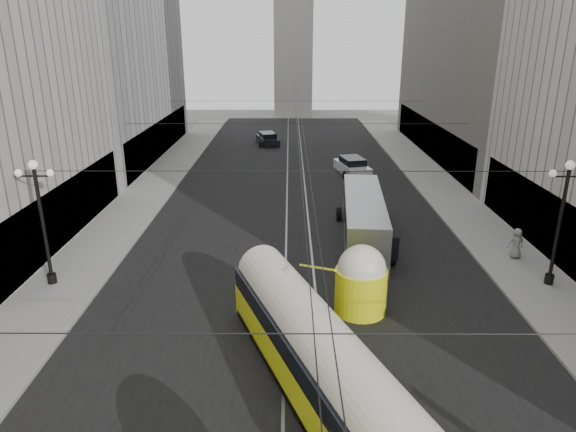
{
  "coord_description": "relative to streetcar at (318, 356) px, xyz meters",
  "views": [
    {
      "loc": [
        -0.54,
        -5.46,
        11.96
      ],
      "look_at": [
        -0.61,
        16.79,
        4.19
      ],
      "focal_mm": 32.0,
      "sensor_mm": 36.0,
      "label": 1
    }
  ],
  "objects": [
    {
      "name": "catenary",
      "position": [
        -0.32,
        21.9,
        4.28
      ],
      "size": [
        25.0,
        72.0,
        0.23
      ],
      "color": "black",
      "rests_on": "ground"
    },
    {
      "name": "rail_left",
      "position": [
        -1.19,
        22.91,
        -1.6
      ],
      "size": [
        0.12,
        85.0,
        0.04
      ],
      "primitive_type": "cube",
      "color": "gray",
      "rests_on": "ground"
    },
    {
      "name": "lamppost_right_mid",
      "position": [
        12.16,
        8.41,
        2.14
      ],
      "size": [
        1.86,
        0.44,
        6.37
      ],
      "color": "black",
      "rests_on": "sidewalk_right"
    },
    {
      "name": "sidewalk_right",
      "position": [
        11.56,
        26.41,
        -1.53
      ],
      "size": [
        4.0,
        72.0,
        0.15
      ],
      "primitive_type": "cube",
      "color": "gray",
      "rests_on": "ground"
    },
    {
      "name": "rail_right",
      "position": [
        0.31,
        22.91,
        -1.6
      ],
      "size": [
        0.12,
        85.0,
        0.04
      ],
      "primitive_type": "cube",
      "color": "gray",
      "rests_on": "ground"
    },
    {
      "name": "lamppost_left_mid",
      "position": [
        -13.04,
        8.41,
        2.14
      ],
      "size": [
        1.86,
        0.44,
        6.37
      ],
      "color": "black",
      "rests_on": "sidewalk_left"
    },
    {
      "name": "sidewalk_left",
      "position": [
        -12.44,
        26.41,
        -1.53
      ],
      "size": [
        4.0,
        72.0,
        0.15
      ],
      "primitive_type": "cube",
      "color": "gray",
      "rests_on": "ground"
    },
    {
      "name": "streetcar",
      "position": [
        0.0,
        0.0,
        0.0
      ],
      "size": [
        6.9,
        14.17,
        3.28
      ],
      "color": "yellow",
      "rests_on": "ground"
    },
    {
      "name": "city_bus",
      "position": [
        3.56,
        14.61,
        -0.08
      ],
      "size": [
        3.22,
        11.12,
        2.78
      ],
      "color": "#9A9D9F",
      "rests_on": "ground"
    },
    {
      "name": "pedestrian_sidewalk_right",
      "position": [
        11.77,
        11.64,
        -0.58
      ],
      "size": [
        0.86,
        0.53,
        1.74
      ],
      "primitive_type": "imported",
      "rotation": [
        0.0,
        0.0,
        3.16
      ],
      "color": "slate",
      "rests_on": "sidewalk_right"
    },
    {
      "name": "road",
      "position": [
        -0.44,
        22.91,
        -1.6
      ],
      "size": [
        20.0,
        85.0,
        0.02
      ],
      "primitive_type": "cube",
      "color": "black",
      "rests_on": "ground"
    },
    {
      "name": "sedan_dark_far",
      "position": [
        -3.56,
        44.7,
        -0.96
      ],
      "size": [
        2.99,
        4.83,
        1.42
      ],
      "color": "black",
      "rests_on": "ground"
    },
    {
      "name": "distant_tower",
      "position": [
        -0.44,
        70.41,
        13.36
      ],
      "size": [
        6.0,
        6.0,
        31.36
      ],
      "color": "#B2AFA8",
      "rests_on": "ground"
    },
    {
      "name": "sedan_white_far",
      "position": [
        4.79,
        31.03,
        -0.9
      ],
      "size": [
        3.12,
        5.24,
        1.55
      ],
      "color": "white",
      "rests_on": "ground"
    },
    {
      "name": "building_left_far",
      "position": [
        -20.43,
        38.41,
        12.71
      ],
      "size": [
        12.6,
        28.6,
        28.6
      ],
      "color": "#999999",
      "rests_on": "ground"
    }
  ]
}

